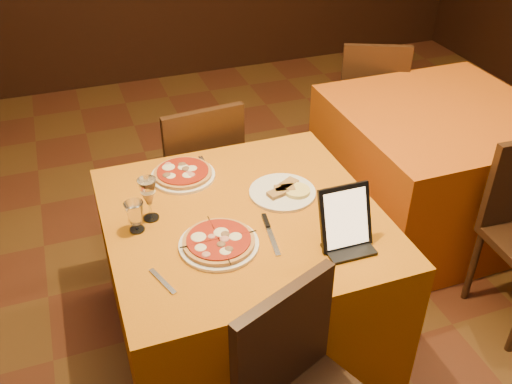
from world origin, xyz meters
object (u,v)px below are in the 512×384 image
object	(u,v)px
tablet	(345,217)
wine_glass	(149,199)
main_table	(244,281)
chair_side_far	(368,100)
pizza_far	(183,174)
side_table	(434,169)
chair_main_far	(195,171)
pizza_near	(219,243)
water_glass	(135,217)

from	to	relation	value
tablet	wine_glass	bearing A→B (deg)	149.52
main_table	chair_side_far	xyz separation A→B (m)	(1.34, 1.32, 0.08)
chair_side_far	pizza_far	size ratio (longest dim) A/B	3.17
side_table	chair_main_far	distance (m)	1.38
main_table	pizza_near	xyz separation A→B (m)	(-0.15, -0.16, 0.39)
chair_main_far	pizza_far	bearing A→B (deg)	66.43
wine_glass	tablet	size ratio (longest dim) A/B	0.78
main_table	chair_main_far	xyz separation A→B (m)	(0.00, 0.84, 0.08)
wine_glass	water_glass	xyz separation A→B (m)	(-0.07, -0.06, -0.03)
chair_side_far	wine_glass	distance (m)	2.13
water_glass	main_table	bearing A→B (deg)	-5.36
pizza_near	water_glass	world-z (taller)	water_glass
water_glass	tablet	xyz separation A→B (m)	(0.72, -0.34, 0.06)
pizza_near	wine_glass	xyz separation A→B (m)	(-0.21, 0.26, 0.08)
pizza_near	wine_glass	size ratio (longest dim) A/B	1.60
water_glass	pizza_near	bearing A→B (deg)	-36.27
chair_main_far	pizza_near	size ratio (longest dim) A/B	2.99
main_table	pizza_near	size ratio (longest dim) A/B	3.61
water_glass	tablet	size ratio (longest dim) A/B	0.53
chair_main_far	pizza_near	bearing A→B (deg)	76.42
chair_side_far	wine_glass	xyz separation A→B (m)	(-1.70, -1.22, 0.39)
pizza_near	tablet	bearing A→B (deg)	-17.09
tablet	main_table	bearing A→B (deg)	135.69
chair_main_far	water_glass	distance (m)	0.97
main_table	chair_side_far	distance (m)	1.88
pizza_near	tablet	distance (m)	0.48
chair_side_far	tablet	size ratio (longest dim) A/B	3.73
pizza_far	water_glass	size ratio (longest dim) A/B	2.21
chair_main_far	wine_glass	bearing A→B (deg)	59.25
chair_side_far	tablet	world-z (taller)	tablet
side_table	tablet	world-z (taller)	tablet
side_table	tablet	xyz separation A→B (m)	(-1.04, -0.82, 0.49)
wine_glass	pizza_far	bearing A→B (deg)	52.74
water_glass	tablet	bearing A→B (deg)	-25.11
tablet	pizza_far	bearing A→B (deg)	126.08
tablet	water_glass	bearing A→B (deg)	155.50
pizza_near	tablet	size ratio (longest dim) A/B	1.25
side_table	pizza_near	distance (m)	1.68
main_table	wine_glass	distance (m)	0.60
main_table	chair_main_far	distance (m)	0.84
side_table	pizza_far	bearing A→B (deg)	-173.61
pizza_near	wine_glass	world-z (taller)	wine_glass
main_table	water_glass	distance (m)	0.61
wine_glass	water_glass	distance (m)	0.09
main_table	side_table	size ratio (longest dim) A/B	1.00
side_table	water_glass	distance (m)	1.88
main_table	tablet	distance (m)	0.65
side_table	chair_side_far	size ratio (longest dim) A/B	1.21
pizza_near	water_glass	distance (m)	0.34
main_table	pizza_near	bearing A→B (deg)	-132.86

